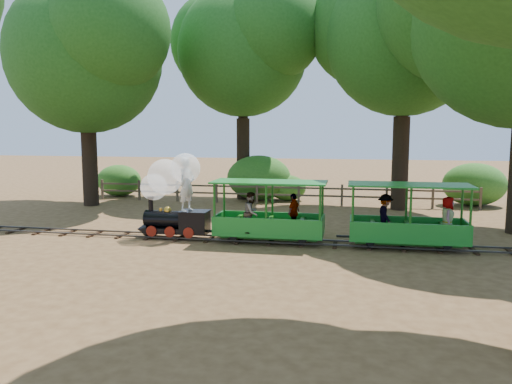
% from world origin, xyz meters
% --- Properties ---
extents(ground, '(90.00, 90.00, 0.00)m').
position_xyz_m(ground, '(0.00, 0.00, 0.00)').
color(ground, olive).
rests_on(ground, ground).
extents(track, '(22.00, 1.00, 0.10)m').
position_xyz_m(track, '(0.00, 0.00, 0.07)').
color(track, '#3F3D3A').
rests_on(track, ground).
extents(locomotive, '(2.46, 1.16, 2.82)m').
position_xyz_m(locomotive, '(-2.28, 0.06, 1.61)').
color(locomotive, black).
rests_on(locomotive, ground).
extents(carriage_front, '(3.53, 1.47, 1.83)m').
position_xyz_m(carriage_front, '(0.95, -0.06, 0.79)').
color(carriage_front, '#1C8427').
rests_on(carriage_front, track).
extents(carriage_rear, '(3.53, 1.44, 1.83)m').
position_xyz_m(carriage_rear, '(5.13, -0.02, 0.81)').
color(carriage_rear, '#1C8427').
rests_on(carriage_rear, track).
extents(oak_nw, '(8.66, 7.63, 10.27)m').
position_xyz_m(oak_nw, '(-8.53, 6.09, 7.16)').
color(oak_nw, '#2D2116').
rests_on(oak_nw, ground).
extents(oak_nc, '(8.05, 7.09, 10.58)m').
position_xyz_m(oak_nc, '(-2.03, 9.59, 7.68)').
color(oak_nc, '#2D2116').
rests_on(oak_nc, ground).
extents(oak_ne, '(8.36, 7.36, 10.76)m').
position_xyz_m(oak_ne, '(5.47, 7.59, 7.75)').
color(oak_ne, '#2D2116').
rests_on(oak_ne, ground).
extents(fence, '(18.10, 0.10, 1.00)m').
position_xyz_m(fence, '(0.00, 8.00, 0.58)').
color(fence, brown).
rests_on(fence, ground).
extents(shrub_west, '(2.39, 1.84, 1.66)m').
position_xyz_m(shrub_west, '(-8.73, 9.30, 0.83)').
color(shrub_west, '#2D6B1E').
rests_on(shrub_west, ground).
extents(shrub_mid_w, '(3.23, 2.48, 2.24)m').
position_xyz_m(shrub_mid_w, '(-1.16, 9.30, 1.12)').
color(shrub_mid_w, '#2D6B1E').
rests_on(shrub_mid_w, ground).
extents(shrub_mid_e, '(1.84, 1.41, 1.27)m').
position_xyz_m(shrub_mid_e, '(0.29, 9.30, 0.64)').
color(shrub_mid_e, '#2D6B1E').
rests_on(shrub_mid_e, ground).
extents(shrub_east, '(2.86, 2.20, 1.98)m').
position_xyz_m(shrub_east, '(9.00, 9.30, 0.99)').
color(shrub_east, '#2D6B1E').
rests_on(shrub_east, ground).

